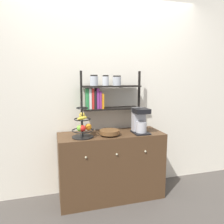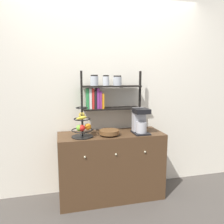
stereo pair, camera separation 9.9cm
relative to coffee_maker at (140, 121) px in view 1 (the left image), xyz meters
The scene contains 7 objects.
ground_plane 1.06m from the coffee_maker, 154.11° to the right, with size 12.00×12.00×0.00m, color #47423D.
wall_back 0.59m from the coffee_maker, 134.87° to the left, with size 7.00×0.05×2.60m, color silver.
sideboard 0.67m from the coffee_maker, 168.96° to the left, with size 1.28×0.49×0.83m.
coffee_maker is the anchor object (origin of this frame).
fruit_stand 0.70m from the coffee_maker, behind, with size 0.25×0.25×0.41m.
wooden_bowl 0.41m from the coffee_maker, behind, with size 0.24×0.24×0.07m.
shelf_hutch 0.55m from the coffee_maker, 152.74° to the left, with size 0.78×0.20×0.76m.
Camera 1 is at (-0.70, -2.25, 1.51)m, focal length 35.00 mm.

